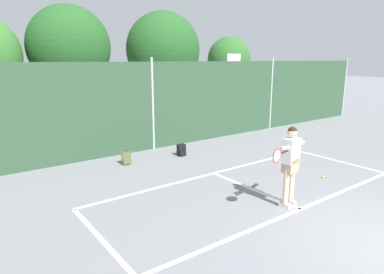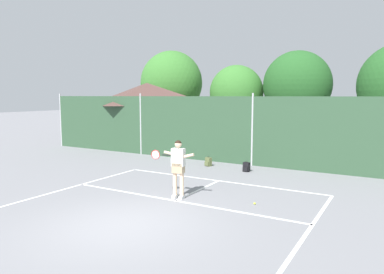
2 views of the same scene
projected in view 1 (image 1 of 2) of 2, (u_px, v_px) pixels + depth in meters
chainlink_fence at (153, 106)px, 12.28m from camera, size 26.09×0.09×3.36m
basketball_hoop at (233, 79)px, 16.87m from camera, size 0.90×0.67×3.55m
treeline_backdrop at (53, 48)px, 17.94m from camera, size 26.18×4.59×6.79m
tennis_player at (290, 160)px, 7.45m from camera, size 1.42×0.39×1.85m
tennis_ball at (323, 177)px, 9.51m from camera, size 0.07×0.07×0.07m
backpack_olive at (126, 158)px, 10.72m from camera, size 0.32×0.31×0.46m
backpack_black at (181, 150)px, 11.67m from camera, size 0.30×0.26×0.46m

